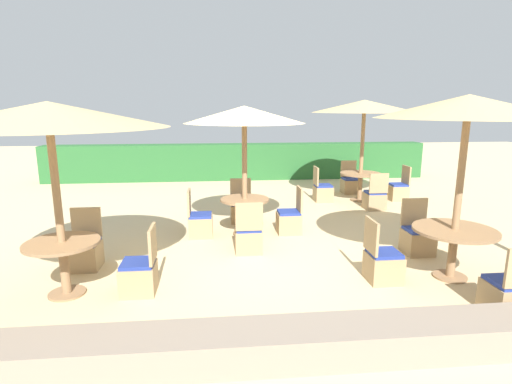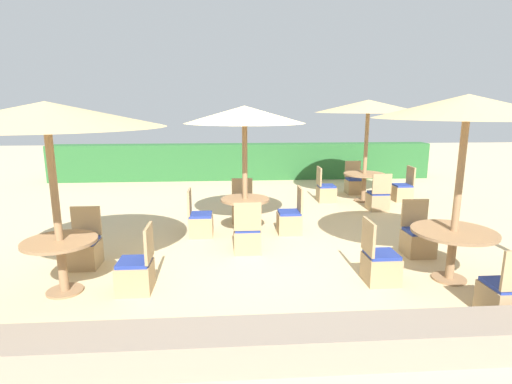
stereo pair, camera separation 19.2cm
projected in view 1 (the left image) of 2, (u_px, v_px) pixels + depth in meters
The scene contains 24 objects.
ground_plane at pixel (259, 248), 7.18m from camera, with size 40.00×40.00×0.00m, color #D1BA8C.
hedge_row at pixel (238, 162), 13.83m from camera, with size 13.00×0.70×1.22m, color #28602D.
stone_border at pixel (294, 343), 3.98m from camera, with size 10.00×0.56×0.35m, color gray.
parasol_front_left at pixel (48, 115), 4.91m from camera, with size 2.95×2.95×2.56m.
round_table_front_left at pixel (63, 255), 5.29m from camera, with size 0.96×0.96×0.75m.
patio_chair_front_left_east at pixel (140, 274), 5.41m from camera, with size 0.46×0.46×0.93m.
patio_chair_front_left_north at pixel (85, 252), 6.24m from camera, with size 0.46×0.46×0.93m.
parasol_back_right at pixel (364, 107), 10.26m from camera, with size 2.73×2.73×2.65m.
round_table_back_right at pixel (360, 179), 10.66m from camera, with size 1.08×1.08×0.75m.
patio_chair_back_right_south at pixel (375, 199), 9.81m from camera, with size 0.46×0.46×0.93m.
patio_chair_back_right_west at pixel (322, 192), 10.65m from camera, with size 0.46×0.46×0.93m.
patio_chair_back_right_east at pixel (398, 190), 10.79m from camera, with size 0.46×0.46×0.93m.
patio_chair_back_right_north at pixel (350, 184), 11.67m from camera, with size 0.46×0.46×0.93m.
parasol_front_right at pixel (468, 107), 5.42m from camera, with size 2.51×2.51×2.65m.
round_table_front_right at pixel (454, 238), 5.81m from camera, with size 1.18×1.18×0.75m.
patio_chair_front_right_west at pixel (382, 264), 5.78m from camera, with size 0.46×0.46×0.93m.
patio_chair_front_right_north at pixel (417, 239), 6.87m from camera, with size 0.46×0.46×0.93m.
patio_chair_front_right_south at pixel (508, 295), 4.82m from camera, with size 0.46×0.46×0.93m.
parasol_center at pixel (244, 115), 7.46m from camera, with size 2.28×2.28×2.50m.
round_table_center at pixel (245, 207), 7.84m from camera, with size 0.95×0.95×0.72m.
patio_chair_center_west at pixel (200, 223), 7.77m from camera, with size 0.46×0.46×0.93m.
patio_chair_center_south at pixel (248, 237), 6.93m from camera, with size 0.46×0.46×0.93m.
patio_chair_center_north at pixel (241, 210), 8.78m from camera, with size 0.46×0.46×0.93m.
patio_chair_center_east at pixel (290, 220), 7.99m from camera, with size 0.46×0.46×0.93m.
Camera 1 is at (-0.73, -6.76, 2.50)m, focal length 28.00 mm.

